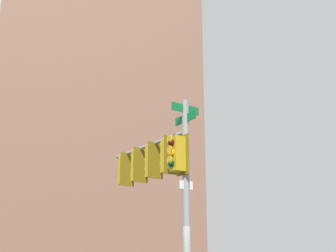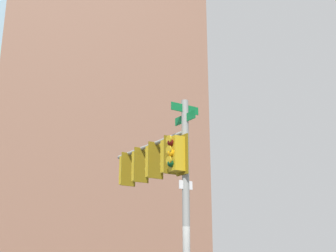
{
  "view_description": "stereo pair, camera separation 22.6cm",
  "coord_description": "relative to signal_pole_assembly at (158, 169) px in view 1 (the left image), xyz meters",
  "views": [
    {
      "loc": [
        -12.21,
        2.74,
        1.62
      ],
      "look_at": [
        1.0,
        0.35,
        5.6
      ],
      "focal_mm": 48.48,
      "sensor_mm": 36.0,
      "label": 1
    },
    {
      "loc": [
        -12.25,
        2.51,
        1.62
      ],
      "look_at": [
        1.0,
        0.35,
        5.6
      ],
      "focal_mm": 48.48,
      "sensor_mm": 36.0,
      "label": 2
    }
  ],
  "objects": [
    {
      "name": "signal_pole_assembly",
      "position": [
        0.0,
        0.0,
        0.0
      ],
      "size": [
        4.22,
        2.2,
        6.16
      ],
      "rotation": [
        0.0,
        0.0,
        0.43
      ],
      "color": "gray",
      "rests_on": "ground_plane"
    },
    {
      "name": "building_brick_midblock",
      "position": [
        33.7,
        1.23,
        15.97
      ],
      "size": [
        19.03,
        18.54,
        40.59
      ],
      "primitive_type": "cube",
      "color": "#845B47",
      "rests_on": "ground_plane"
    },
    {
      "name": "building_brick_nearside",
      "position": [
        43.57,
        0.76,
        22.56
      ],
      "size": [
        26.21,
        20.58,
        53.78
      ],
      "primitive_type": "cube",
      "color": "brown",
      "rests_on": "ground_plane"
    }
  ]
}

